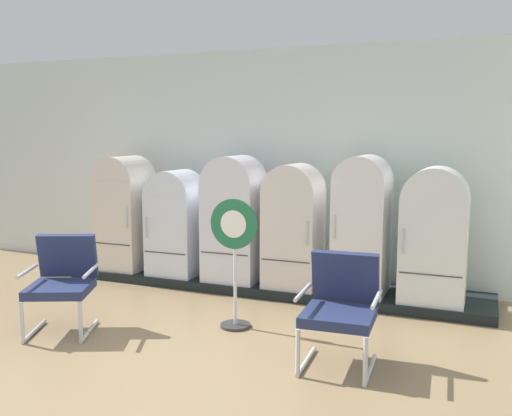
# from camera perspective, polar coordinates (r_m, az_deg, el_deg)

# --- Properties ---
(ground) EXTENTS (12.00, 10.00, 0.05)m
(ground) POSITION_cam_1_polar(r_m,az_deg,el_deg) (4.98, -12.15, -17.03)
(ground) COLOR #88704F
(back_wall) EXTENTS (11.76, 0.12, 3.14)m
(back_wall) POSITION_cam_1_polar(r_m,az_deg,el_deg) (7.83, 2.81, 4.35)
(back_wall) COLOR silver
(back_wall) RESTS_ON ground
(display_plinth) EXTENTS (5.56, 0.95, 0.12)m
(display_plinth) POSITION_cam_1_polar(r_m,az_deg,el_deg) (7.48, 1.10, -7.66)
(display_plinth) COLOR black
(display_plinth) RESTS_ON ground
(refrigerator_0) EXTENTS (0.65, 0.68, 1.58)m
(refrigerator_0) POSITION_cam_1_polar(r_m,az_deg,el_deg) (8.19, -13.02, -0.11)
(refrigerator_0) COLOR silver
(refrigerator_0) RESTS_ON display_plinth
(refrigerator_1) EXTENTS (0.66, 0.62, 1.41)m
(refrigerator_1) POSITION_cam_1_polar(r_m,az_deg,el_deg) (7.73, -8.03, -1.17)
(refrigerator_1) COLOR white
(refrigerator_1) RESTS_ON display_plinth
(refrigerator_2) EXTENTS (0.70, 0.64, 1.62)m
(refrigerator_2) POSITION_cam_1_polar(r_m,az_deg,el_deg) (7.33, -2.21, -0.69)
(refrigerator_2) COLOR white
(refrigerator_2) RESTS_ON display_plinth
(refrigerator_3) EXTENTS (0.66, 0.62, 1.53)m
(refrigerator_3) POSITION_cam_1_polar(r_m,az_deg,el_deg) (7.04, 3.77, -1.43)
(refrigerator_3) COLOR silver
(refrigerator_3) RESTS_ON display_plinth
(refrigerator_4) EXTENTS (0.60, 0.72, 1.64)m
(refrigerator_4) POSITION_cam_1_polar(r_m,az_deg,el_deg) (6.86, 10.59, -1.21)
(refrigerator_4) COLOR white
(refrigerator_4) RESTS_ON display_plinth
(refrigerator_5) EXTENTS (0.72, 0.63, 1.53)m
(refrigerator_5) POSITION_cam_1_polar(r_m,az_deg,el_deg) (6.71, 17.42, -2.24)
(refrigerator_5) COLOR white
(refrigerator_5) RESTS_ON display_plinth
(armchair_left) EXTENTS (0.84, 0.88, 0.98)m
(armchair_left) POSITION_cam_1_polar(r_m,az_deg,el_deg) (6.20, -18.81, -6.70)
(armchair_left) COLOR silver
(armchair_left) RESTS_ON ground
(armchair_right) EXTENTS (0.70, 0.73, 0.98)m
(armchair_right) POSITION_cam_1_polar(r_m,az_deg,el_deg) (5.10, 8.49, -9.49)
(armchair_right) COLOR silver
(armchair_right) RESTS_ON ground
(sign_stand) EXTENTS (0.52, 0.32, 1.36)m
(sign_stand) POSITION_cam_1_polar(r_m,az_deg,el_deg) (5.91, -2.17, -5.43)
(sign_stand) COLOR #2D2D30
(sign_stand) RESTS_ON ground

